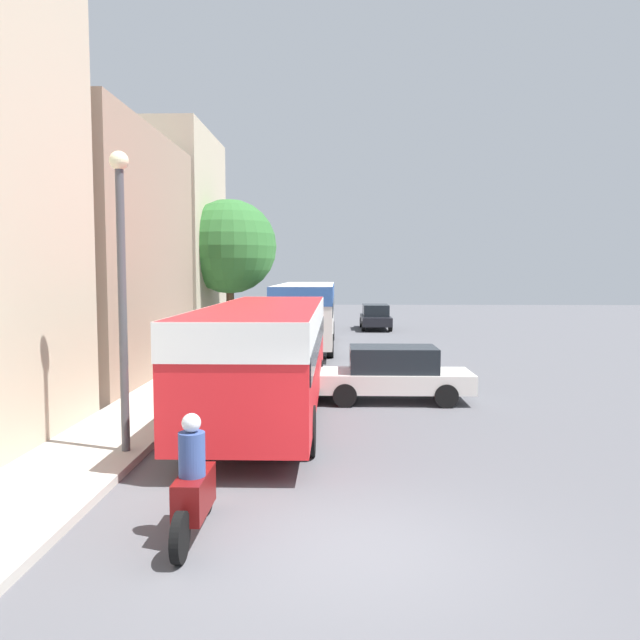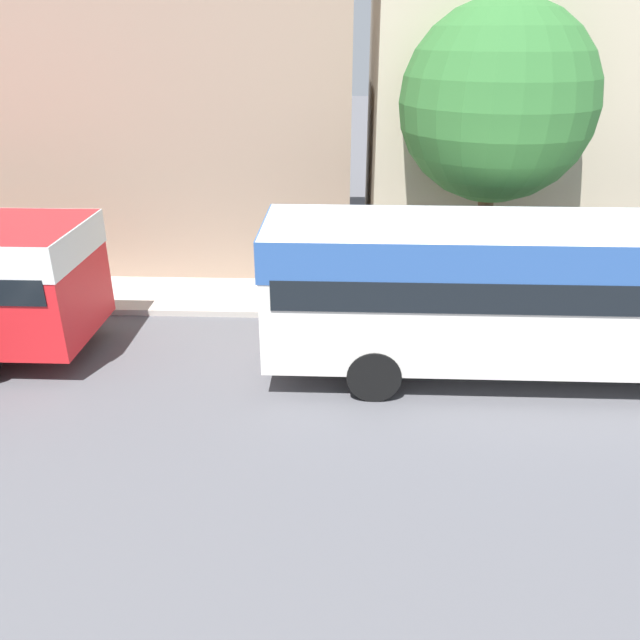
{
  "view_description": "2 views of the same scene",
  "coord_description": "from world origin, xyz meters",
  "px_view_note": "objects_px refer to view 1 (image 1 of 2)",
  "views": [
    {
      "loc": [
        -0.25,
        -7.88,
        3.63
      ],
      "look_at": [
        -0.88,
        15.06,
        1.83
      ],
      "focal_mm": 35.0,
      "sensor_mm": 36.0,
      "label": 1
    },
    {
      "loc": [
        9.41,
        17.57,
        6.21
      ],
      "look_at": [
        -1.43,
        17.12,
        1.17
      ],
      "focal_mm": 35.0,
      "sensor_mm": 36.0,
      "label": 2
    }
  ],
  "objects_px": {
    "pedestrian_near_curb": "(242,316)",
    "motorcycle_behind_lead": "(193,488)",
    "bus_lead": "(266,344)",
    "car_crossing": "(375,317)",
    "bus_following": "(307,306)",
    "car_far_curb": "(393,373)"
  },
  "relations": [
    {
      "from": "bus_lead",
      "to": "pedestrian_near_curb",
      "type": "bearing_deg",
      "value": 100.2
    },
    {
      "from": "bus_lead",
      "to": "bus_following",
      "type": "height_order",
      "value": "bus_following"
    },
    {
      "from": "bus_lead",
      "to": "bus_following",
      "type": "bearing_deg",
      "value": 88.75
    },
    {
      "from": "motorcycle_behind_lead",
      "to": "pedestrian_near_curb",
      "type": "bearing_deg",
      "value": 97.34
    },
    {
      "from": "bus_lead",
      "to": "bus_following",
      "type": "relative_size",
      "value": 0.94
    },
    {
      "from": "motorcycle_behind_lead",
      "to": "car_crossing",
      "type": "relative_size",
      "value": 0.5
    },
    {
      "from": "bus_following",
      "to": "motorcycle_behind_lead",
      "type": "xyz_separation_m",
      "value": [
        -0.52,
        -21.15,
        -1.29
      ]
    },
    {
      "from": "car_far_curb",
      "to": "motorcycle_behind_lead",
      "type": "bearing_deg",
      "value": -21.29
    },
    {
      "from": "bus_lead",
      "to": "pedestrian_near_curb",
      "type": "relative_size",
      "value": 6.51
    },
    {
      "from": "car_crossing",
      "to": "pedestrian_near_curb",
      "type": "relative_size",
      "value": 2.87
    },
    {
      "from": "bus_following",
      "to": "car_crossing",
      "type": "relative_size",
      "value": 2.41
    },
    {
      "from": "pedestrian_near_curb",
      "to": "motorcycle_behind_lead",
      "type": "bearing_deg",
      "value": -82.66
    },
    {
      "from": "car_far_curb",
      "to": "pedestrian_near_curb",
      "type": "height_order",
      "value": "pedestrian_near_curb"
    },
    {
      "from": "bus_following",
      "to": "car_far_curb",
      "type": "distance_m",
      "value": 12.55
    },
    {
      "from": "bus_lead",
      "to": "car_crossing",
      "type": "bearing_deg",
      "value": 80.1
    },
    {
      "from": "car_crossing",
      "to": "motorcycle_behind_lead",
      "type": "bearing_deg",
      "value": 81.93
    },
    {
      "from": "motorcycle_behind_lead",
      "to": "car_far_curb",
      "type": "bearing_deg",
      "value": 68.71
    },
    {
      "from": "bus_lead",
      "to": "motorcycle_behind_lead",
      "type": "height_order",
      "value": "bus_lead"
    },
    {
      "from": "bus_following",
      "to": "pedestrian_near_curb",
      "type": "bearing_deg",
      "value": 119.54
    },
    {
      "from": "bus_lead",
      "to": "car_crossing",
      "type": "relative_size",
      "value": 2.27
    },
    {
      "from": "motorcycle_behind_lead",
      "to": "car_far_curb",
      "type": "height_order",
      "value": "motorcycle_behind_lead"
    },
    {
      "from": "bus_lead",
      "to": "pedestrian_near_curb",
      "type": "height_order",
      "value": "bus_lead"
    }
  ]
}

